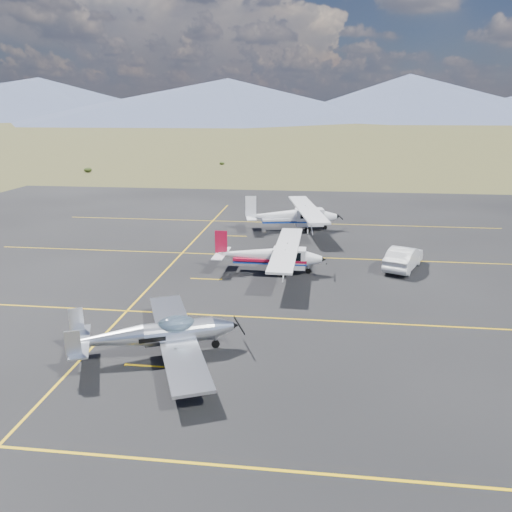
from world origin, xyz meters
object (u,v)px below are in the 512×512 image
(aircraft_low_wing, at_px, (160,334))
(aircraft_cessna, at_px, (270,255))
(aircraft_plain, at_px, (293,215))
(sedan, at_px, (403,258))

(aircraft_low_wing, relative_size, aircraft_cessna, 0.90)
(aircraft_low_wing, xyz_separation_m, aircraft_plain, (4.46, 23.67, 0.35))
(aircraft_plain, xyz_separation_m, sedan, (7.77, -9.98, -0.59))
(sedan, bearing_deg, aircraft_plain, -29.07)
(aircraft_cessna, bearing_deg, aircraft_low_wing, -105.75)
(aircraft_cessna, height_order, aircraft_plain, aircraft_plain)
(aircraft_low_wing, height_order, aircraft_cessna, aircraft_cessna)
(aircraft_cessna, distance_m, aircraft_plain, 11.83)
(aircraft_plain, distance_m, sedan, 12.67)
(aircraft_low_wing, xyz_separation_m, sedan, (12.23, 13.69, -0.24))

